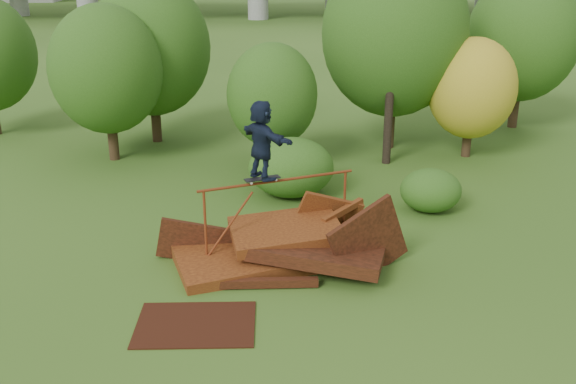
{
  "coord_description": "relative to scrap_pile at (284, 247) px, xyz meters",
  "views": [
    {
      "loc": [
        -1.75,
        -11.64,
        6.7
      ],
      "look_at": [
        -0.8,
        2.0,
        1.6
      ],
      "focal_mm": 40.0,
      "sensor_mm": 36.0,
      "label": 1
    }
  ],
  "objects": [
    {
      "name": "skater",
      "position": [
        -0.46,
        0.34,
        2.47
      ],
      "size": [
        1.37,
        1.65,
        1.77
      ],
      "primitive_type": "imported",
      "rotation": [
        0.0,
        0.0,
        2.18
      ],
      "color": "#151E33",
      "rests_on": "skateboard"
    },
    {
      "name": "grind_rail",
      "position": [
        -0.11,
        0.45,
        1.03
      ],
      "size": [
        3.59,
        1.25,
        1.88
      ],
      "color": "maroon",
      "rests_on": "ground"
    },
    {
      "name": "skateboard",
      "position": [
        -0.46,
        0.34,
        1.56
      ],
      "size": [
        0.85,
        0.47,
        0.09
      ],
      "rotation": [
        0.0,
        0.0,
        0.32
      ],
      "color": "black",
      "rests_on": "grind_rail"
    },
    {
      "name": "tree_2",
      "position": [
        0.08,
        7.03,
        2.04
      ],
      "size": [
        2.92,
        2.92,
        4.12
      ],
      "color": "black",
      "rests_on": "ground"
    },
    {
      "name": "shrub_left",
      "position": [
        0.49,
        4.39,
        0.48
      ],
      "size": [
        2.5,
        2.3,
        1.73
      ],
      "primitive_type": "ellipsoid",
      "color": "#244913",
      "rests_on": "ground"
    },
    {
      "name": "tree_5",
      "position": [
        10.15,
        11.67,
        3.23
      ],
      "size": [
        4.37,
        4.37,
        6.14
      ],
      "color": "black",
      "rests_on": "ground"
    },
    {
      "name": "tree_3",
      "position": [
        4.43,
        9.14,
        3.73
      ],
      "size": [
        5.07,
        5.07,
        7.04
      ],
      "color": "black",
      "rests_on": "ground"
    },
    {
      "name": "tree_1",
      "position": [
        -4.15,
        10.55,
        3.12
      ],
      "size": [
        4.31,
        4.31,
        6.0
      ],
      "color": "black",
      "rests_on": "ground"
    },
    {
      "name": "tree_4",
      "position": [
        6.91,
        7.83,
        2.01
      ],
      "size": [
        2.99,
        2.99,
        4.13
      ],
      "color": "black",
      "rests_on": "ground"
    },
    {
      "name": "scrap_pile",
      "position": [
        0.0,
        0.0,
        0.0
      ],
      "size": [
        5.86,
        3.1,
        2.15
      ],
      "color": "#411A0B",
      "rests_on": "ground"
    },
    {
      "name": "ground",
      "position": [
        0.92,
        -1.63,
        -0.39
      ],
      "size": [
        240.0,
        240.0,
        0.0
      ],
      "primitive_type": "plane",
      "color": "#2D5116",
      "rests_on": "ground"
    },
    {
      "name": "tree_0",
      "position": [
        -5.35,
        8.34,
        2.71
      ],
      "size": [
        3.72,
        3.72,
        5.25
      ],
      "color": "black",
      "rests_on": "ground"
    },
    {
      "name": "shrub_right",
      "position": [
        4.23,
        2.91,
        0.21
      ],
      "size": [
        1.68,
        1.54,
        1.19
      ],
      "primitive_type": "ellipsoid",
      "color": "#244913",
      "rests_on": "ground"
    },
    {
      "name": "utility_pole",
      "position": [
        3.95,
        7.25,
        4.64
      ],
      "size": [
        1.4,
        0.28,
        9.91
      ],
      "color": "black",
      "rests_on": "ground"
    },
    {
      "name": "flat_plate",
      "position": [
        -1.86,
        -2.53,
        -0.37
      ],
      "size": [
        2.34,
        1.72,
        0.03
      ],
      "primitive_type": "cube",
      "rotation": [
        0.0,
        0.0,
        -0.04
      ],
      "color": "black",
      "rests_on": "ground"
    }
  ]
}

